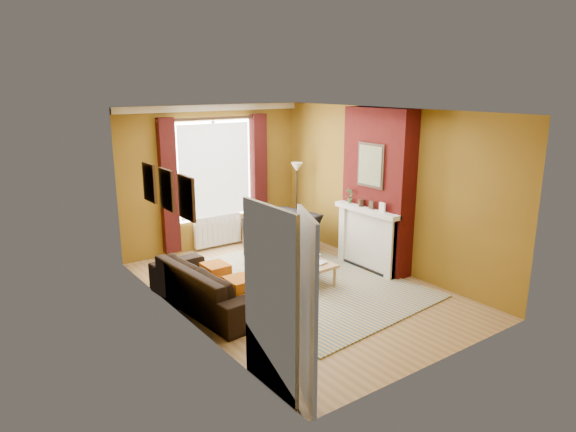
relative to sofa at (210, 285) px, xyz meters
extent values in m
plane|color=olive|center=(1.42, -0.23, -0.33)|extent=(5.50, 5.50, 0.00)
cube|color=brown|center=(1.42, 2.52, 1.07)|extent=(3.80, 0.02, 2.80)
cube|color=brown|center=(1.42, -2.98, 1.07)|extent=(3.80, 0.02, 2.80)
cube|color=brown|center=(3.32, -0.23, 1.07)|extent=(0.02, 5.50, 2.80)
cube|color=brown|center=(-0.48, -0.23, 1.07)|extent=(0.02, 5.50, 2.80)
cube|color=white|center=(1.42, -0.23, 2.47)|extent=(3.80, 5.50, 0.01)
cube|color=#460B0A|center=(3.14, -0.23, 1.07)|extent=(0.35, 1.40, 2.80)
cube|color=silver|center=(2.95, -0.23, 0.22)|extent=(0.12, 1.30, 1.10)
cube|color=silver|center=(2.90, -0.23, 0.75)|extent=(0.22, 1.40, 0.08)
cube|color=silver|center=(2.93, -0.81, 0.19)|extent=(0.16, 0.14, 1.04)
cube|color=silver|center=(2.93, 0.35, 0.19)|extent=(0.16, 0.14, 1.04)
cube|color=black|center=(2.98, -0.23, 0.12)|extent=(0.06, 0.80, 0.90)
cube|color=black|center=(2.96, -0.23, -0.30)|extent=(0.20, 1.00, 0.06)
cube|color=silver|center=(2.91, -0.58, 0.87)|extent=(0.03, 0.12, 0.16)
cube|color=#301E12|center=(2.91, -0.33, 0.86)|extent=(0.03, 0.10, 0.14)
cylinder|color=#301E12|center=(2.91, -0.08, 0.85)|extent=(0.10, 0.10, 0.12)
cube|color=#301E12|center=(2.96, -0.23, 1.52)|extent=(0.03, 0.60, 0.75)
cube|color=#AE993B|center=(2.93, -0.23, 1.52)|extent=(0.01, 0.52, 0.66)
cube|color=silver|center=(1.42, 2.48, 2.41)|extent=(3.80, 0.08, 0.12)
cube|color=white|center=(1.42, 2.49, 1.22)|extent=(1.60, 0.04, 1.90)
cube|color=white|center=(1.42, 2.45, 1.22)|extent=(1.50, 0.02, 1.80)
cube|color=silver|center=(1.42, 2.47, 1.22)|extent=(0.06, 0.04, 1.90)
cube|color=#390D0D|center=(0.44, 2.40, 1.02)|extent=(0.30, 0.16, 2.50)
cube|color=#390D0D|center=(2.40, 2.40, 1.02)|extent=(0.30, 0.16, 2.50)
cylinder|color=#301E12|center=(1.42, 2.40, 2.22)|extent=(2.30, 0.05, 0.05)
cube|color=silver|center=(1.42, 2.42, 0.02)|extent=(1.00, 0.10, 0.60)
cube|color=silver|center=(0.97, 2.36, 0.02)|extent=(0.04, 0.03, 0.56)
cube|color=silver|center=(1.08, 2.36, 0.02)|extent=(0.04, 0.03, 0.56)
cube|color=silver|center=(1.19, 2.36, 0.02)|extent=(0.04, 0.03, 0.56)
cube|color=silver|center=(1.30, 2.36, 0.02)|extent=(0.04, 0.03, 0.56)
cube|color=silver|center=(1.41, 2.36, 0.02)|extent=(0.04, 0.03, 0.56)
cube|color=silver|center=(1.52, 2.36, 0.02)|extent=(0.04, 0.03, 0.56)
cube|color=silver|center=(1.63, 2.36, 0.02)|extent=(0.04, 0.03, 0.56)
cube|color=silver|center=(1.74, 2.36, 0.02)|extent=(0.04, 0.03, 0.56)
cube|color=silver|center=(1.85, 2.36, 0.02)|extent=(0.04, 0.03, 0.56)
cube|color=#301E12|center=(-0.45, -0.33, 1.42)|extent=(0.04, 0.44, 0.58)
cube|color=yellow|center=(-0.43, -0.33, 1.42)|extent=(0.01, 0.38, 0.52)
cube|color=#301E12|center=(-0.45, 0.32, 1.42)|extent=(0.04, 0.44, 0.58)
cube|color=green|center=(-0.43, 0.32, 1.42)|extent=(0.01, 0.38, 0.52)
cube|color=#301E12|center=(-0.45, 0.97, 1.42)|extent=(0.04, 0.44, 0.58)
cube|color=#C4315B|center=(-0.43, 0.97, 1.42)|extent=(0.01, 0.38, 0.52)
cube|color=silver|center=(-0.46, -2.28, 0.67)|extent=(0.05, 0.94, 2.06)
cube|color=black|center=(-0.44, -2.28, 0.67)|extent=(0.02, 0.80, 1.98)
cube|color=silver|center=(-0.26, -2.64, 0.67)|extent=(0.37, 0.74, 1.98)
imported|color=#3C7132|center=(2.91, 0.22, 0.93)|extent=(0.14, 0.10, 0.27)
cube|color=#BE5D0F|center=(0.15, -0.60, 0.18)|extent=(0.34, 0.40, 0.16)
cube|color=#BE5D0F|center=(0.15, 0.10, 0.18)|extent=(0.34, 0.40, 0.16)
cube|color=#315F87|center=(1.56, -0.06, -0.32)|extent=(3.19, 4.17, 0.02)
imported|color=black|center=(0.00, 0.00, 0.00)|extent=(1.05, 2.30, 0.65)
imported|color=black|center=(2.21, 1.28, 0.06)|extent=(1.41, 1.30, 0.77)
cube|color=tan|center=(1.69, -0.03, 0.03)|extent=(0.63, 1.18, 0.05)
cylinder|color=tan|center=(1.48, -0.56, -0.16)|extent=(0.05, 0.05, 0.34)
cylinder|color=tan|center=(1.94, -0.54, -0.16)|extent=(0.05, 0.05, 0.34)
cylinder|color=tan|center=(1.43, 0.48, -0.16)|extent=(0.05, 0.05, 0.34)
cylinder|color=tan|center=(1.89, 0.50, -0.16)|extent=(0.05, 0.05, 0.34)
cylinder|color=#A17645|center=(2.05, 2.17, -0.10)|extent=(0.37, 0.37, 0.45)
cylinder|color=black|center=(2.97, 1.87, -0.31)|extent=(0.31, 0.31, 0.03)
cylinder|color=black|center=(2.97, 1.87, 0.46)|extent=(0.03, 0.03, 1.51)
cone|color=#F4E4C8|center=(2.97, 1.87, 1.22)|extent=(0.31, 0.31, 0.18)
imported|color=#999999|center=(1.67, -0.32, 0.07)|extent=(0.26, 0.32, 0.03)
imported|color=#999999|center=(1.77, 0.40, 0.07)|extent=(0.21, 0.27, 0.02)
imported|color=#999999|center=(1.88, -0.18, 0.11)|extent=(0.10, 0.10, 0.10)
cube|color=black|center=(1.55, 0.16, 0.07)|extent=(0.05, 0.17, 0.02)
camera|label=1|loc=(-3.16, -6.36, 2.86)|focal=32.00mm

